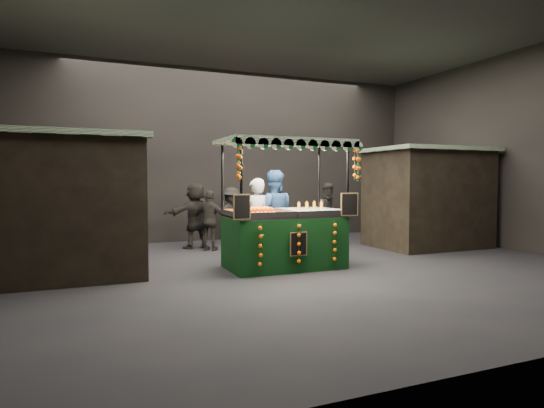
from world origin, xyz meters
name	(u,v)px	position (x,y,z in m)	size (l,w,h in m)	color
ground	(303,269)	(0.00, 0.00, 0.00)	(12.00, 12.00, 0.00)	black
market_hall	(304,97)	(0.00, 0.00, 3.38)	(12.10, 10.10, 5.05)	black
neighbour_stall_left	(61,205)	(-4.40, 1.00, 1.31)	(3.00, 2.20, 2.60)	black
neighbour_stall_right	(427,197)	(4.40, 1.50, 1.31)	(3.00, 2.20, 2.60)	black
juice_stall	(285,229)	(-0.30, 0.21, 0.79)	(2.64, 1.55, 2.56)	black
vendor_grey	(256,220)	(-0.58, 1.15, 0.90)	(0.72, 0.53, 1.80)	gray
vendor_blue	(273,214)	(-0.09, 1.34, 0.99)	(1.14, 1.00, 1.99)	navy
shopper_0	(101,221)	(-3.67, 2.58, 0.86)	(0.73, 0.59, 1.72)	black
shopper_1	(329,214)	(2.24, 2.89, 0.84)	(0.85, 0.67, 1.69)	#2D2925
shopper_2	(210,221)	(-1.10, 3.01, 0.75)	(0.92, 0.83, 1.51)	black
shopper_3	(231,215)	(-0.19, 4.12, 0.78)	(1.15, 1.08, 1.56)	black
shopper_4	(60,220)	(-4.50, 3.15, 0.88)	(1.01, 0.85, 1.76)	#2E2725
shopper_5	(408,215)	(4.50, 2.37, 0.79)	(1.24, 1.45, 1.57)	#2A2722
shopper_6	(234,215)	(0.05, 4.60, 0.75)	(0.47, 0.61, 1.50)	black
shopper_7	(196,215)	(-1.33, 3.58, 0.86)	(1.66, 0.76, 1.72)	#282521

